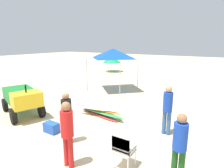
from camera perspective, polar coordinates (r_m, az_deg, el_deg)
ground at (r=6.92m, az=-12.64°, el=-14.85°), size 80.00×80.00×0.00m
utility_cart at (r=9.05m, az=-25.98°, el=-3.83°), size 2.80×1.99×1.50m
stacked_plastic_chairs at (r=4.90m, az=3.36°, el=-18.92°), size 0.48×0.48×1.02m
surfboard_pile at (r=8.19m, az=-3.63°, el=-8.55°), size 2.50×0.79×0.40m
lifeguard_near_left at (r=6.64m, az=16.75°, el=-6.73°), size 0.32×0.32×1.76m
lifeguard_near_center at (r=6.04m, az=-13.79°, el=-9.08°), size 0.32×0.32×1.68m
lifeguard_near_right at (r=4.62m, az=20.16°, el=-16.79°), size 0.32×0.32×1.67m
lifeguard_far_right at (r=4.90m, az=-13.63°, el=-13.67°), size 0.32×0.32×1.77m
popup_canopy at (r=12.13m, az=0.35°, el=9.39°), size 2.50×2.50×2.77m
beach_umbrella_left at (r=20.07m, az=-0.03°, el=7.61°), size 1.99×1.99×1.68m
cooler_box at (r=7.15m, az=-18.18°, el=-12.63°), size 0.55×0.32×0.36m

